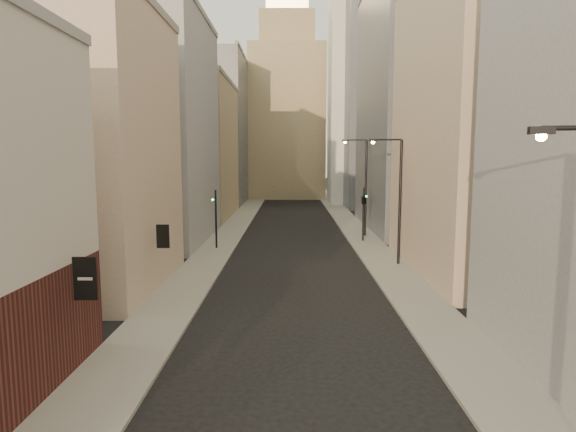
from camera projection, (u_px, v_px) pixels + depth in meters
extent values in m
cube|color=gray|center=(239.00, 221.00, 57.47)|extent=(3.00, 140.00, 0.15)
cube|color=gray|center=(348.00, 221.00, 57.40)|extent=(3.00, 140.00, 0.15)
cube|color=black|center=(85.00, 279.00, 16.35)|extent=(0.80, 0.08, 1.50)
cube|color=black|center=(163.00, 236.00, 26.30)|extent=(0.70, 0.08, 1.30)
cube|color=tan|center=(88.00, 152.00, 27.76)|extent=(8.00, 12.00, 16.00)
cube|color=gray|center=(161.00, 132.00, 43.40)|extent=(8.00, 16.00, 20.00)
cube|color=#907D5C|center=(199.00, 151.00, 61.44)|extent=(8.00, 18.00, 17.00)
cube|color=gray|center=(221.00, 131.00, 80.87)|extent=(8.00, 20.00, 24.00)
cube|color=tan|center=(479.00, 122.00, 31.34)|extent=(8.00, 16.00, 20.00)
cube|color=gray|center=(407.00, 107.00, 50.83)|extent=(8.00, 20.00, 26.00)
cube|color=gray|center=(405.00, 49.00, 77.13)|extent=(20.00, 22.00, 50.00)
cube|color=#907D5C|center=(287.00, 124.00, 92.47)|extent=(14.00, 14.00, 28.00)
cube|color=#907D5C|center=(287.00, 33.00, 90.40)|extent=(10.00, 10.00, 6.00)
cylinder|color=#FFCC72|center=(287.00, 2.00, 89.74)|extent=(8.00, 8.00, 5.00)
cube|color=silver|center=(354.00, 100.00, 78.15)|extent=(8.00, 8.00, 34.00)
cube|color=black|center=(541.00, 130.00, 10.11)|extent=(0.53, 0.29, 0.17)
sphere|color=#FFA43F|center=(541.00, 136.00, 10.12)|extent=(0.22, 0.22, 0.22)
cylinder|color=black|center=(400.00, 204.00, 33.77)|extent=(0.20, 0.20, 8.91)
cylinder|color=black|center=(387.00, 140.00, 33.24)|extent=(1.98, 0.12, 0.12)
cube|color=black|center=(373.00, 140.00, 33.25)|extent=(0.54, 0.22, 0.18)
sphere|color=#FFA43F|center=(373.00, 142.00, 33.26)|extent=(0.24, 0.24, 0.24)
cylinder|color=black|center=(366.00, 189.00, 46.20)|extent=(0.21, 0.21, 9.34)
cylinder|color=black|center=(356.00, 140.00, 45.89)|extent=(2.04, 0.64, 0.12)
cube|color=black|center=(345.00, 141.00, 46.16)|extent=(0.61, 0.36, 0.19)
sphere|color=#FFA43F|center=(345.00, 142.00, 46.18)|extent=(0.25, 0.25, 0.25)
cylinder|color=black|center=(216.00, 220.00, 40.09)|extent=(0.16, 0.16, 5.00)
imported|color=black|center=(216.00, 200.00, 39.89)|extent=(0.48, 0.48, 1.13)
sphere|color=#19E533|center=(213.00, 200.00, 39.89)|extent=(0.16, 0.16, 0.16)
cylinder|color=black|center=(363.00, 215.00, 43.55)|extent=(0.16, 0.16, 5.00)
imported|color=black|center=(364.00, 196.00, 43.35)|extent=(0.67, 0.67, 1.55)
sphere|color=#19E533|center=(366.00, 196.00, 43.35)|extent=(0.16, 0.16, 0.16)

